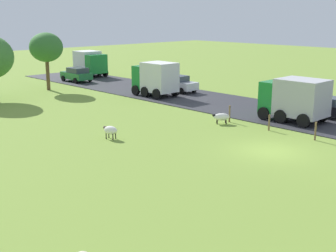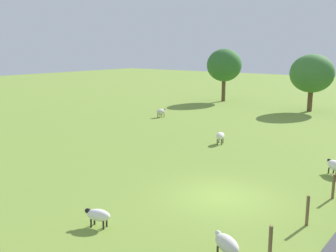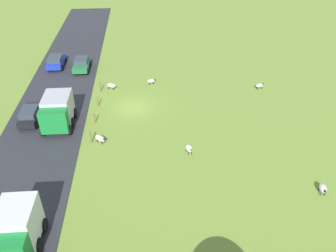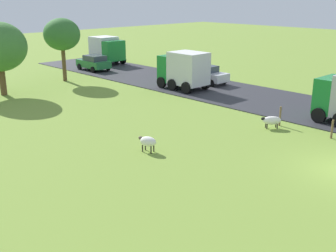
# 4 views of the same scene
# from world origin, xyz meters

# --- Properties ---
(ground_plane) EXTENTS (160.00, 160.00, 0.00)m
(ground_plane) POSITION_xyz_m (0.00, 0.00, 0.00)
(ground_plane) COLOR olive
(road_strip) EXTENTS (8.00, 80.00, 0.06)m
(road_strip) POSITION_xyz_m (9.02, 0.00, 0.03)
(road_strip) COLOR #2D2D33
(road_strip) RESTS_ON ground_plane
(sheep_0) EXTENTS (0.69, 1.11, 0.82)m
(sheep_0) POSITION_xyz_m (-14.98, 14.40, 0.53)
(sheep_0) COLOR beige
(sheep_0) RESTS_ON ground_plane
(sheep_1) EXTENTS (1.24, 0.98, 0.76)m
(sheep_1) POSITION_xyz_m (2.74, -4.49, 0.50)
(sheep_1) COLOR silver
(sheep_1) RESTS_ON ground_plane
(sheep_2) EXTENTS (1.22, 1.15, 0.77)m
(sheep_2) POSITION_xyz_m (3.11, 6.32, 0.51)
(sheep_2) COLOR white
(sheep_2) RESTS_ON ground_plane
(sheep_3) EXTENTS (0.79, 1.11, 0.84)m
(sheep_3) POSITION_xyz_m (-5.09, 8.57, 0.57)
(sheep_3) COLOR white
(sheep_3) RESTS_ON ground_plane
(sheep_4) EXTENTS (1.10, 0.73, 0.71)m
(sheep_4) POSITION_xyz_m (-15.18, -3.24, 0.47)
(sheep_4) COLOR beige
(sheep_4) RESTS_ON ground_plane
(sheep_5) EXTENTS (1.09, 0.71, 0.69)m
(sheep_5) POSITION_xyz_m (-2.14, -5.42, 0.47)
(sheep_5) COLOR white
(sheep_5) RESTS_ON ground_plane
(fence_post_0) EXTENTS (0.12, 0.12, 1.26)m
(fence_post_0) POSITION_xyz_m (3.96, -3.97, 0.63)
(fence_post_0) COLOR brown
(fence_post_0) RESTS_ON ground_plane
(fence_post_1) EXTENTS (0.12, 0.12, 1.17)m
(fence_post_1) POSITION_xyz_m (3.96, -0.56, 0.59)
(fence_post_1) COLOR brown
(fence_post_1) RESTS_ON ground_plane
(fence_post_2) EXTENTS (0.12, 0.12, 1.11)m
(fence_post_2) POSITION_xyz_m (3.96, 2.85, 0.56)
(fence_post_2) COLOR brown
(fence_post_2) RESTS_ON ground_plane
(fence_post_3) EXTENTS (0.12, 0.12, 1.24)m
(fence_post_3) POSITION_xyz_m (3.96, 6.26, 0.62)
(fence_post_3) COLOR brown
(fence_post_3) RESTS_ON ground_plane
(truck_0) EXTENTS (2.90, 4.53, 3.12)m
(truck_0) POSITION_xyz_m (7.49, 3.09, 1.75)
(truck_0) COLOR #197F33
(truck_0) RESTS_ON road_strip
(truck_2) EXTENTS (2.65, 4.22, 3.21)m
(truck_2) POSITION_xyz_m (7.30, 17.91, 1.77)
(truck_2) COLOR #197F33
(truck_2) RESTS_ON road_strip
(car_1) EXTENTS (2.13, 4.00, 1.51)m
(car_1) POSITION_xyz_m (7.00, -10.32, 0.85)
(car_1) COLOR #237238
(car_1) RESTS_ON road_strip
(car_2) EXTENTS (1.96, 4.26, 1.53)m
(car_2) POSITION_xyz_m (10.57, 2.06, 0.86)
(car_2) COLOR black
(car_2) RESTS_ON road_strip
(car_3) EXTENTS (2.16, 4.25, 1.53)m
(car_3) POSITION_xyz_m (10.57, -11.58, 0.86)
(car_3) COLOR #1933B2
(car_3) RESTS_ON road_strip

